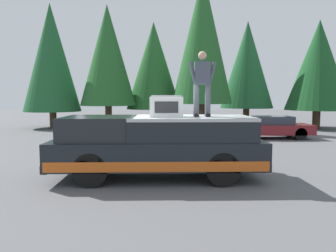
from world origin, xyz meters
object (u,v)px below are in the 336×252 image
pickup_truck (157,146)px  parked_car_maroon (271,127)px  compressor_unit (166,106)px  person_on_truck_bed (202,82)px

pickup_truck → parked_car_maroon: size_ratio=1.35×
compressor_unit → person_on_truck_bed: 1.13m
pickup_truck → person_on_truck_bed: size_ratio=3.28×
person_on_truck_bed → parked_car_maroon: (8.22, -4.68, -1.97)m
compressor_unit → person_on_truck_bed: bearing=-84.5°
pickup_truck → person_on_truck_bed: (-0.09, -1.17, 1.68)m
pickup_truck → parked_car_maroon: bearing=-35.8°
compressor_unit → pickup_truck: bearing=52.0°
person_on_truck_bed → parked_car_maroon: bearing=-29.7°
parked_car_maroon → person_on_truck_bed: bearing=150.3°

